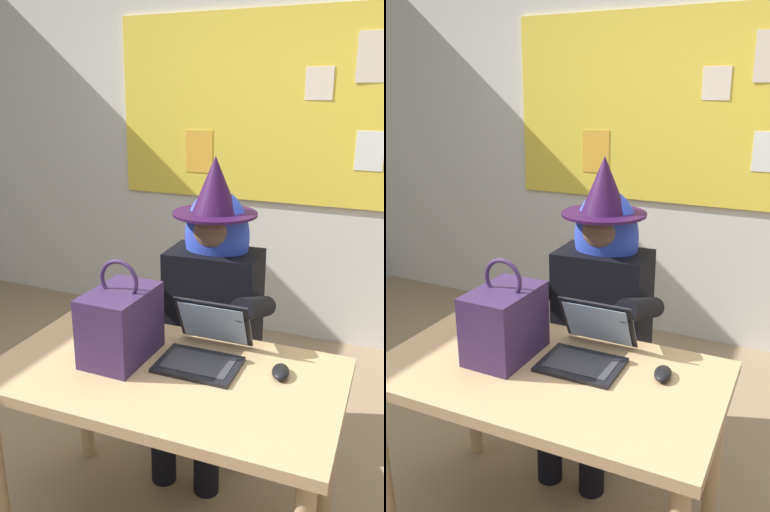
# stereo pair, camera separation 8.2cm
# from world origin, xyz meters

# --- Properties ---
(wall_back_bulletin) EXTENTS (5.56, 2.16, 2.76)m
(wall_back_bulletin) POSITION_xyz_m (-0.00, 2.04, 1.39)
(wall_back_bulletin) COLOR silver
(wall_back_bulletin) RESTS_ON ground
(desk_main) EXTENTS (1.25, 0.73, 0.72)m
(desk_main) POSITION_xyz_m (0.07, 0.08, 0.62)
(desk_main) COLOR tan
(desk_main) RESTS_ON ground
(chair_at_desk) EXTENTS (0.44, 0.44, 0.90)m
(chair_at_desk) POSITION_xyz_m (-0.00, 0.78, 0.50)
(chair_at_desk) COLOR #2D3347
(chair_at_desk) RESTS_ON ground
(person_costumed) EXTENTS (0.62, 0.67, 1.40)m
(person_costumed) POSITION_xyz_m (0.00, 0.66, 0.78)
(person_costumed) COLOR black
(person_costumed) RESTS_ON ground
(laptop) EXTENTS (0.30, 0.32, 0.21)m
(laptop) POSITION_xyz_m (0.17, 0.21, 0.77)
(laptop) COLOR black
(laptop) RESTS_ON desk_main
(computer_mouse) EXTENTS (0.08, 0.11, 0.03)m
(computer_mouse) POSITION_xyz_m (0.45, 0.20, 0.74)
(computer_mouse) COLOR black
(computer_mouse) RESTS_ON desk_main
(handbag) EXTENTS (0.20, 0.30, 0.38)m
(handbag) POSITION_xyz_m (-0.12, 0.10, 0.86)
(handbag) COLOR #38234C
(handbag) RESTS_ON desk_main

